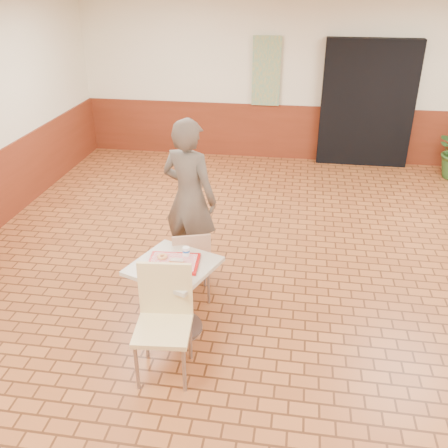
# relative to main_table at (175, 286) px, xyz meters

# --- Properties ---
(room_shell) EXTENTS (8.01, 10.01, 3.01)m
(room_shell) POSITION_rel_main_table_xyz_m (1.02, 0.32, 1.00)
(room_shell) COLOR brown
(room_shell) RESTS_ON ground
(wainscot_band) EXTENTS (8.00, 10.00, 1.00)m
(wainscot_band) POSITION_rel_main_table_xyz_m (1.02, 0.32, -0.00)
(wainscot_band) COLOR maroon
(wainscot_band) RESTS_ON ground
(corridor_doorway) EXTENTS (1.60, 0.22, 2.20)m
(corridor_doorway) POSITION_rel_main_table_xyz_m (2.22, 5.20, 0.60)
(corridor_doorway) COLOR black
(corridor_doorway) RESTS_ON ground
(promo_poster) EXTENTS (0.50, 0.03, 1.20)m
(promo_poster) POSITION_rel_main_table_xyz_m (0.42, 5.26, 1.10)
(promo_poster) COLOR gray
(promo_poster) RESTS_ON wainscot_band
(main_table) EXTENTS (0.71, 0.71, 0.75)m
(main_table) POSITION_rel_main_table_xyz_m (0.00, 0.00, 0.00)
(main_table) COLOR #B8AE94
(main_table) RESTS_ON ground
(chair_main_front) EXTENTS (0.51, 0.51, 1.01)m
(chair_main_front) POSITION_rel_main_table_xyz_m (0.04, -0.53, 0.06)
(chair_main_front) COLOR #E9CF8B
(chair_main_front) RESTS_ON ground
(chair_main_back) EXTENTS (0.49, 0.49, 0.84)m
(chair_main_back) POSITION_rel_main_table_xyz_m (0.05, 0.51, -0.03)
(chair_main_back) COLOR tan
(chair_main_back) RESTS_ON ground
(customer) EXTENTS (0.78, 0.65, 1.84)m
(customer) POSITION_rel_main_table_xyz_m (-0.09, 1.13, 0.41)
(customer) COLOR brown
(customer) RESTS_ON ground
(serving_tray) EXTENTS (0.47, 0.37, 0.03)m
(serving_tray) POSITION_rel_main_table_xyz_m (0.00, 0.00, 0.26)
(serving_tray) COLOR #B00E0D
(serving_tray) RESTS_ON main_table
(ring_donut) EXTENTS (0.13, 0.13, 0.03)m
(ring_donut) POSITION_rel_main_table_xyz_m (-0.12, 0.05, 0.29)
(ring_donut) COLOR #E39753
(ring_donut) RESTS_ON serving_tray
(long_john_donut) EXTENTS (0.14, 0.07, 0.04)m
(long_john_donut) POSITION_rel_main_table_xyz_m (0.04, -0.03, 0.29)
(long_john_donut) COLOR #EE7E45
(long_john_donut) RESTS_ON serving_tray
(paper_cup) EXTENTS (0.07, 0.07, 0.09)m
(paper_cup) POSITION_rel_main_table_xyz_m (0.09, 0.13, 0.32)
(paper_cup) COLOR white
(paper_cup) RESTS_ON serving_tray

